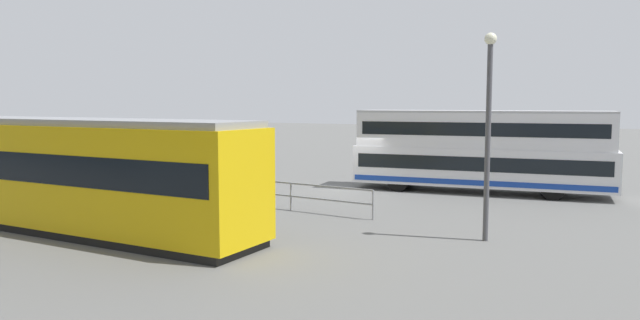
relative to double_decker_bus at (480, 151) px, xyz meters
The scene contains 7 objects.
ground_plane 6.12m from the double_decker_bus, 21.26° to the left, with size 160.00×160.00×0.00m, color #626260.
double_decker_bus is the anchor object (origin of this frame).
tram_yellow 17.94m from the double_decker_bus, 51.61° to the left, with size 15.72×3.33×3.64m.
pedestrian_near_railing 10.36m from the double_decker_bus, 31.20° to the left, with size 0.45×0.45×1.73m.
pedestrian_railing 9.75m from the double_decker_bus, 54.01° to the left, with size 7.15×0.91×1.08m.
info_sign 12.17m from the double_decker_bus, 38.61° to the left, with size 0.99×0.31×2.59m.
street_lamp 10.11m from the double_decker_bus, 101.74° to the left, with size 0.36×0.36×6.18m.
Camera 1 is at (-10.54, 25.53, 4.15)m, focal length 33.13 mm.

